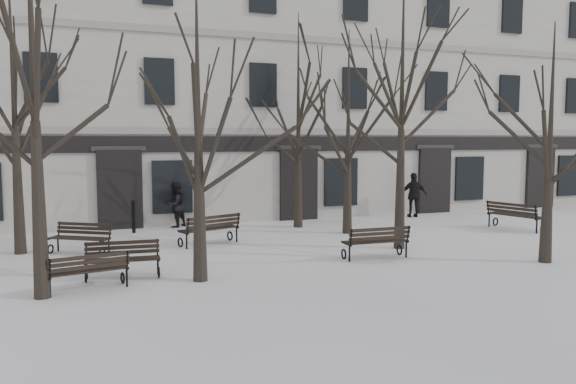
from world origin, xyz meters
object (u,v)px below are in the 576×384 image
tree_2 (402,71)px  bench_5 (514,215)px  tree_0 (31,30)px  tree_3 (551,114)px  bench_2 (376,241)px  bench_4 (210,228)px  bench_1 (88,270)px  tree_1 (198,87)px  bench_0 (123,258)px  bench_3 (81,237)px

tree_2 → bench_5: 7.65m
tree_0 → tree_3: (12.42, -0.89, -1.49)m
bench_2 → bench_4: size_ratio=0.92×
tree_3 → bench_5: size_ratio=2.99×
bench_1 → bench_2: 7.52m
tree_3 → bench_5: tree_3 is taller
bench_1 → bench_5: 15.07m
bench_1 → bench_4: 5.67m
tree_1 → bench_1: (-2.45, -0.05, -3.99)m
tree_0 → bench_2: size_ratio=4.71×
tree_1 → bench_1: tree_1 is taller
bench_0 → bench_4: 4.43m
tree_3 → bench_0: 11.48m
bench_3 → bench_4: 3.79m
bench_4 → bench_5: (11.04, -0.85, 0.02)m
bench_3 → bench_5: bench_5 is taller
tree_0 → bench_5: 16.73m
tree_2 → bench_2: (-1.39, -1.11, -4.78)m
bench_1 → bench_4: (3.61, 4.37, 0.06)m
bench_0 → bench_2: 6.70m
tree_1 → bench_0: (-1.67, 0.92, -3.98)m
bench_2 → bench_4: bearing=-41.9°
bench_2 → bench_5: bench_5 is taller
tree_0 → bench_2: tree_0 is taller
bench_3 → bench_4: bearing=33.2°
tree_3 → bench_5: 6.56m
tree_0 → bench_5: (15.56, 3.76, -4.88)m
tree_0 → bench_4: size_ratio=4.31×
tree_2 → bench_3: 10.53m
bench_0 → bench_5: size_ratio=0.83×
bench_1 → bench_2: size_ratio=0.96×
bench_5 → bench_1: bearing=88.0°
bench_4 → bench_0: bearing=30.0°
tree_0 → tree_3: 12.54m
tree_3 → bench_0: (-10.74, 2.10, -3.47)m
tree_3 → bench_2: (-4.04, 1.92, -3.44)m
bench_2 → bench_1: bearing=7.0°
bench_5 → bench_0: bearing=84.9°
tree_3 → bench_3: 13.37m
tree_1 → tree_3: size_ratio=1.13×
tree_2 → bench_0: bearing=-173.5°
tree_0 → bench_0: size_ratio=4.93×
tree_1 → bench_3: tree_1 is taller
bench_4 → bench_1: bearing=30.2°
tree_0 → bench_0: tree_0 is taller
tree_2 → bench_1: tree_2 is taller
tree_2 → bench_2: 5.10m
tree_1 → bench_0: 4.41m
tree_1 → tree_2: bearing=16.0°
bench_1 → bench_2: bench_2 is taller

